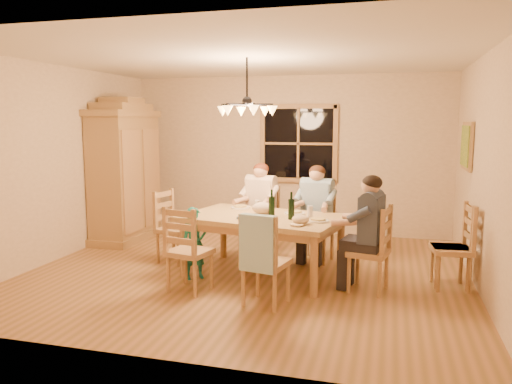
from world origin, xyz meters
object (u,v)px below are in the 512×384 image
(chair_near_left, at_px, (190,265))
(chair_near_right, at_px, (266,276))
(chair_far_right, at_px, (316,239))
(adult_plaid_man, at_px, (316,201))
(chair_spare_front, at_px, (450,262))
(adult_woman, at_px, (261,197))
(chair_end_right, at_px, (368,265))
(dining_table, at_px, (263,223))
(wine_bottle_b, at_px, (291,206))
(chair_far_left, at_px, (260,233))
(armoire, at_px, (125,175))
(chair_spare_back, at_px, (450,260))
(child, at_px, (195,243))
(adult_slate_man, at_px, (370,219))
(chair_end_left, at_px, (176,240))
(chandelier, at_px, (247,109))
(wine_bottle_a, at_px, (272,203))

(chair_near_left, bearing_deg, chair_near_right, -0.00)
(chair_far_right, height_order, adult_plaid_man, adult_plaid_man)
(chair_near_left, xyz_separation_m, adult_plaid_man, (1.21, 1.61, 0.54))
(chair_near_right, bearing_deg, chair_spare_front, 40.92)
(chair_far_right, bearing_deg, adult_woman, -0.00)
(chair_near_left, relative_size, chair_end_right, 1.00)
(dining_table, height_order, wine_bottle_b, wine_bottle_b)
(dining_table, distance_m, chair_far_left, 1.09)
(chair_end_right, relative_size, wine_bottle_b, 3.00)
(armoire, bearing_deg, chair_far_left, -7.69)
(chair_spare_back, bearing_deg, chair_spare_front, 175.11)
(adult_plaid_man, relative_size, child, 0.98)
(chair_spare_back, bearing_deg, chair_near_left, 103.73)
(chair_far_left, bearing_deg, dining_table, 117.90)
(adult_woman, bearing_deg, chair_far_right, 180.00)
(armoire, bearing_deg, adult_plaid_man, -8.74)
(armoire, bearing_deg, child, -41.60)
(wine_bottle_b, xyz_separation_m, child, (-1.16, -0.22, -0.48))
(chair_end_right, bearing_deg, dining_table, 90.00)
(chair_end_right, distance_m, adult_slate_man, 0.54)
(dining_table, distance_m, adult_slate_man, 1.35)
(chair_far_left, relative_size, chair_end_right, 1.00)
(chair_near_left, distance_m, child, 0.47)
(dining_table, distance_m, chair_spare_front, 2.26)
(dining_table, bearing_deg, child, -155.05)
(chair_far_right, bearing_deg, chair_spare_front, 168.50)
(dining_table, relative_size, adult_slate_man, 2.43)
(chair_near_right, xyz_separation_m, chair_spare_front, (1.94, 1.09, 0.00))
(chair_far_right, xyz_separation_m, adult_woman, (-0.84, 0.17, 0.54))
(armoire, distance_m, adult_plaid_man, 3.24)
(chair_far_right, relative_size, chair_near_left, 1.00)
(chair_spare_front, xyz_separation_m, chair_spare_back, (0.00, 0.08, 0.00))
(chair_far_left, xyz_separation_m, chair_end_left, (-1.02, -0.72, 0.00))
(chandelier, distance_m, dining_table, 1.43)
(adult_woman, relative_size, wine_bottle_b, 2.65)
(chair_near_right, bearing_deg, chandelier, 127.35)
(chair_near_right, height_order, chair_end_right, same)
(chair_near_left, bearing_deg, wine_bottle_b, 43.97)
(chair_far_right, xyz_separation_m, chair_end_right, (0.76, -1.08, 0.00))
(chair_far_left, xyz_separation_m, chair_spare_front, (2.51, -0.89, 0.00))
(chair_far_left, relative_size, adult_slate_man, 1.13)
(chair_near_right, bearing_deg, adult_slate_man, 46.74)
(wine_bottle_b, bearing_deg, armoire, 154.56)
(adult_plaid_man, xyz_separation_m, child, (-1.32, -1.17, -0.40))
(adult_slate_man, bearing_deg, wine_bottle_a, 88.21)
(adult_plaid_man, relative_size, wine_bottle_b, 2.65)
(adult_woman, bearing_deg, wine_bottle_b, 132.58)
(chair_end_right, bearing_deg, chandelier, 88.94)
(adult_slate_man, bearing_deg, chair_end_left, 90.00)
(chandelier, distance_m, chair_spare_back, 3.03)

